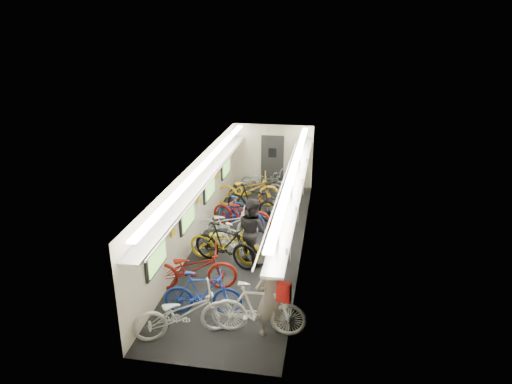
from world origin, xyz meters
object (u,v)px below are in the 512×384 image
(backpack, at_px, (284,292))
(passenger_mid, at_px, (252,231))
(bicycle_1, at_px, (203,293))
(bicycle_0, at_px, (184,313))
(passenger_near, at_px, (270,297))

(backpack, bearing_deg, passenger_mid, 118.16)
(bicycle_1, relative_size, backpack, 4.50)
(bicycle_0, height_order, passenger_mid, passenger_mid)
(passenger_near, xyz_separation_m, backpack, (0.32, -0.45, 0.43))
(passenger_near, xyz_separation_m, passenger_mid, (-0.86, 2.87, 0.03))
(bicycle_0, height_order, backpack, backpack)
(passenger_mid, distance_m, backpack, 3.54)
(bicycle_0, bearing_deg, bicycle_1, -36.94)
(bicycle_0, distance_m, bicycle_1, 0.79)
(passenger_near, relative_size, backpack, 4.49)
(backpack, bearing_deg, passenger_near, 133.88)
(bicycle_1, xyz_separation_m, passenger_mid, (0.64, 2.45, 0.37))
(backpack, bearing_deg, bicycle_1, 163.35)
(bicycle_1, relative_size, passenger_near, 1.00)
(passenger_near, bearing_deg, bicycle_0, -21.35)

